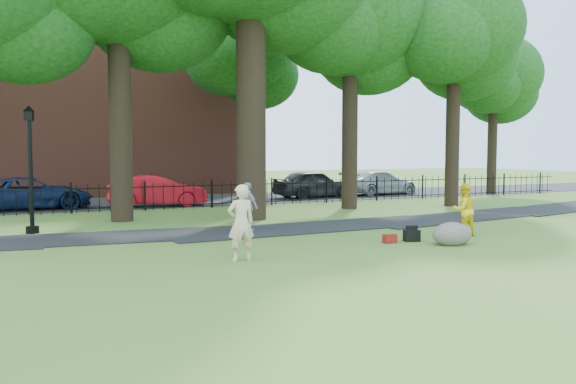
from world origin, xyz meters
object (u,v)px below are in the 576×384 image
red_sedan (157,191)px  boulder (452,232)px  woman (241,223)px  man (464,210)px  lamppost (31,171)px

red_sedan → boulder: bearing=-153.9°
woman → man: (7.40, 0.79, -0.09)m
woman → boulder: bearing=176.4°
woman → red_sedan: bearing=-95.0°
boulder → woman: bearing=177.2°
man → lamppost: 13.31m
boulder → lamppost: bearing=145.1°
woman → lamppost: lamppost is taller
man → lamppost: bearing=-18.4°
man → boulder: (-1.39, -1.08, -0.46)m
woman → man: 7.45m
man → lamppost: lamppost is taller
lamppost → red_sedan: bearing=67.1°
woman → boulder: size_ratio=1.54×
boulder → red_sedan: red_sedan is taller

